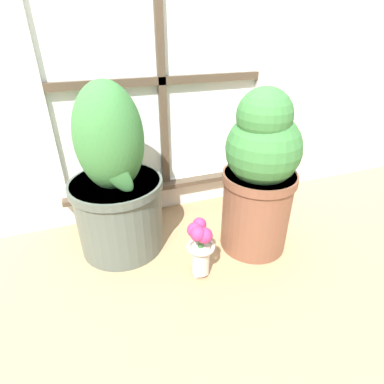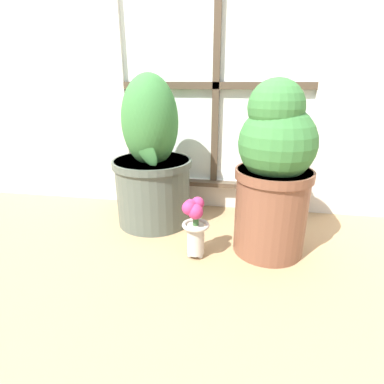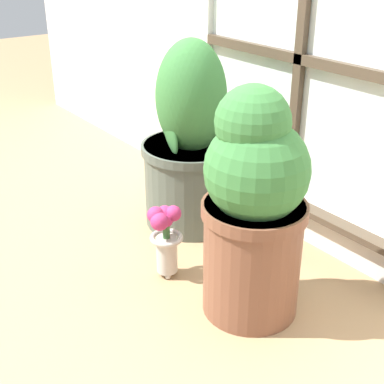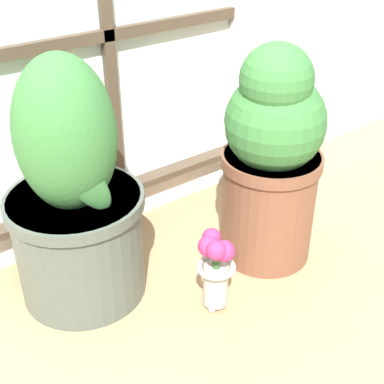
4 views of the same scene
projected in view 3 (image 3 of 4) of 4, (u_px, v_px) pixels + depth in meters
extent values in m
plane|color=tan|center=(143.00, 288.00, 1.79)|extent=(10.00, 10.00, 0.00)
cube|color=silver|center=(289.00, 210.00, 2.13)|extent=(1.01, 0.05, 0.16)
cube|color=white|center=(305.00, 58.00, 1.88)|extent=(1.01, 0.02, 1.04)
cube|color=#4C3D2D|center=(300.00, 59.00, 1.86)|extent=(0.04, 0.02, 1.04)
cube|color=#4C3D2D|center=(300.00, 59.00, 1.86)|extent=(1.01, 0.02, 0.04)
cube|color=#4C3D2D|center=(282.00, 197.00, 2.08)|extent=(1.07, 0.06, 0.02)
cylinder|color=#4C564C|center=(191.00, 183.00, 2.15)|extent=(0.37, 0.37, 0.34)
cylinder|color=#4C564C|center=(191.00, 148.00, 2.08)|extent=(0.39, 0.39, 0.03)
cylinder|color=#38281E|center=(191.00, 145.00, 2.08)|extent=(0.34, 0.34, 0.01)
ellipsoid|color=#387538|center=(191.00, 97.00, 2.00)|extent=(0.27, 0.27, 0.44)
ellipsoid|color=#387538|center=(168.00, 123.00, 1.99)|extent=(0.20, 0.05, 0.25)
cylinder|color=brown|center=(252.00, 258.00, 1.62)|extent=(0.30, 0.30, 0.37)
cylinder|color=brown|center=(255.00, 209.00, 1.55)|extent=(0.31, 0.31, 0.04)
cylinder|color=#38281E|center=(255.00, 205.00, 1.55)|extent=(0.27, 0.27, 0.01)
sphere|color=#387538|center=(257.00, 170.00, 1.50)|extent=(0.30, 0.30, 0.30)
sphere|color=#387538|center=(253.00, 123.00, 1.45)|extent=(0.21, 0.21, 0.21)
ellipsoid|color=#387538|center=(227.00, 180.00, 1.47)|extent=(0.18, 0.07, 0.19)
sphere|color=#BCB7AD|center=(174.00, 269.00, 1.88)|extent=(0.02, 0.02, 0.02)
sphere|color=#BCB7AD|center=(160.00, 270.00, 1.87)|extent=(0.02, 0.02, 0.02)
sphere|color=#BCB7AD|center=(168.00, 276.00, 1.84)|extent=(0.02, 0.02, 0.02)
cylinder|color=#BCB7AD|center=(167.00, 254.00, 1.83)|extent=(0.07, 0.07, 0.13)
torus|color=#BCB7AD|center=(166.00, 238.00, 1.80)|extent=(0.11, 0.11, 0.02)
cylinder|color=#386633|center=(166.00, 228.00, 1.78)|extent=(0.02, 0.02, 0.07)
sphere|color=#B22D66|center=(166.00, 220.00, 1.77)|extent=(0.05, 0.05, 0.05)
sphere|color=#B22D66|center=(173.00, 213.00, 1.78)|extent=(0.05, 0.05, 0.05)
sphere|color=#B22D66|center=(165.00, 214.00, 1.79)|extent=(0.06, 0.06, 0.06)
sphere|color=#B22D66|center=(156.00, 215.00, 1.77)|extent=(0.06, 0.06, 0.06)
sphere|color=#B22D66|center=(160.00, 222.00, 1.75)|extent=(0.06, 0.06, 0.06)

